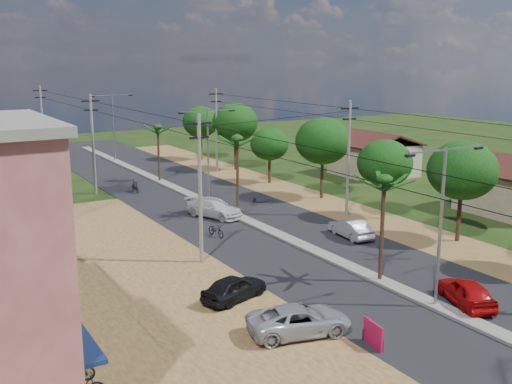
{
  "coord_description": "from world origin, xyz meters",
  "views": [
    {
      "loc": [
        -21.88,
        -19.18,
        12.05
      ],
      "look_at": [
        -1.0,
        15.59,
        3.0
      ],
      "focal_mm": 42.0,
      "sensor_mm": 36.0,
      "label": 1
    }
  ],
  "objects_px": {
    "car_white_far": "(214,208)",
    "roadside_sign": "(373,335)",
    "car_red_near": "(466,292)",
    "car_silver_mid": "(351,229)",
    "car_parked_dark": "(234,288)",
    "car_parked_silver": "(299,321)"
  },
  "relations": [
    {
      "from": "car_white_far",
      "to": "roadside_sign",
      "type": "xyz_separation_m",
      "value": [
        -4.0,
        -22.63,
        -0.13
      ]
    },
    {
      "from": "car_parked_silver",
      "to": "car_parked_dark",
      "type": "height_order",
      "value": "car_parked_silver"
    },
    {
      "from": "car_silver_mid",
      "to": "car_parked_silver",
      "type": "relative_size",
      "value": 0.82
    },
    {
      "from": "car_parked_silver",
      "to": "car_parked_dark",
      "type": "distance_m",
      "value": 4.94
    },
    {
      "from": "car_white_far",
      "to": "car_red_near",
      "type": "bearing_deg",
      "value": -104.42
    },
    {
      "from": "car_white_far",
      "to": "car_silver_mid",
      "type": "bearing_deg",
      "value": -82.51
    },
    {
      "from": "car_silver_mid",
      "to": "car_white_far",
      "type": "xyz_separation_m",
      "value": [
        -5.55,
        9.7,
        0.07
      ]
    },
    {
      "from": "car_red_near",
      "to": "roadside_sign",
      "type": "distance_m",
      "value": 7.07
    },
    {
      "from": "car_white_far",
      "to": "roadside_sign",
      "type": "relative_size",
      "value": 3.51
    },
    {
      "from": "car_white_far",
      "to": "roadside_sign",
      "type": "distance_m",
      "value": 22.98
    },
    {
      "from": "car_parked_dark",
      "to": "roadside_sign",
      "type": "xyz_separation_m",
      "value": [
        2.6,
        -7.51,
        -0.07
      ]
    },
    {
      "from": "car_red_near",
      "to": "car_parked_dark",
      "type": "bearing_deg",
      "value": -10.98
    },
    {
      "from": "car_red_near",
      "to": "car_white_far",
      "type": "height_order",
      "value": "car_white_far"
    },
    {
      "from": "car_silver_mid",
      "to": "car_white_far",
      "type": "bearing_deg",
      "value": -53.85
    },
    {
      "from": "car_red_near",
      "to": "car_silver_mid",
      "type": "height_order",
      "value": "car_red_near"
    },
    {
      "from": "car_parked_silver",
      "to": "roadside_sign",
      "type": "relative_size",
      "value": 3.42
    },
    {
      "from": "car_red_near",
      "to": "roadside_sign",
      "type": "xyz_separation_m",
      "value": [
        -7.0,
        -0.99,
        -0.11
      ]
    },
    {
      "from": "car_red_near",
      "to": "car_white_far",
      "type": "xyz_separation_m",
      "value": [
        -3.0,
        21.64,
        0.02
      ]
    },
    {
      "from": "car_white_far",
      "to": "car_parked_dark",
      "type": "relative_size",
      "value": 1.28
    },
    {
      "from": "car_red_near",
      "to": "car_parked_dark",
      "type": "xyz_separation_m",
      "value": [
        -9.6,
        6.52,
        -0.04
      ]
    },
    {
      "from": "car_red_near",
      "to": "car_silver_mid",
      "type": "relative_size",
      "value": 1.03
    },
    {
      "from": "car_silver_mid",
      "to": "car_parked_silver",
      "type": "xyz_separation_m",
      "value": [
        -11.55,
        -10.33,
        0.02
      ]
    }
  ]
}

